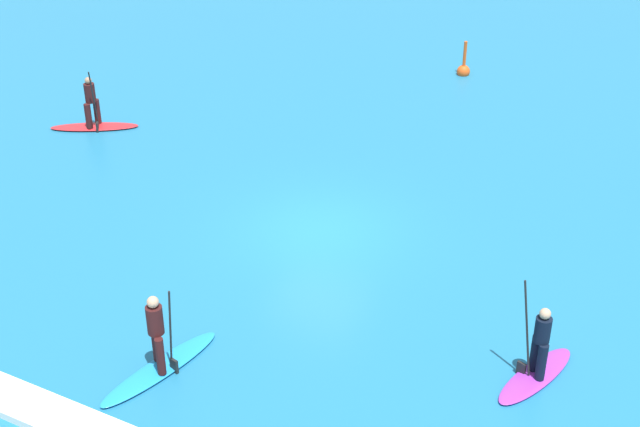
% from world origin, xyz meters
% --- Properties ---
extents(ground_plane, '(120.00, 120.00, 0.00)m').
position_xyz_m(ground_plane, '(0.00, 0.00, 0.00)').
color(ground_plane, '#1E6B93').
rests_on(ground_plane, ground).
extents(surfer_on_purple_board, '(1.37, 2.53, 2.28)m').
position_xyz_m(surfer_on_purple_board, '(6.68, -3.20, 0.47)').
color(surfer_on_purple_board, purple).
rests_on(surfer_on_purple_board, ground_plane).
extents(surfer_on_red_board, '(2.78, 2.03, 2.13)m').
position_xyz_m(surfer_on_red_board, '(-9.54, 2.32, 0.45)').
color(surfer_on_red_board, red).
rests_on(surfer_on_red_board, ground_plane).
extents(surfer_on_blue_board, '(1.26, 3.18, 2.08)m').
position_xyz_m(surfer_on_blue_board, '(-0.32, -6.59, 0.47)').
color(surfer_on_blue_board, '#1E8CD1').
rests_on(surfer_on_blue_board, ground_plane).
extents(marker_buoy, '(0.49, 0.49, 1.41)m').
position_xyz_m(marker_buoy, '(-0.46, 12.50, 0.19)').
color(marker_buoy, '#E55119').
rests_on(marker_buoy, ground_plane).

